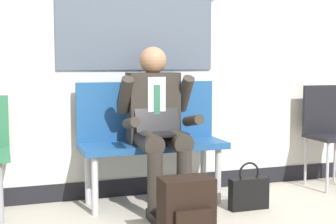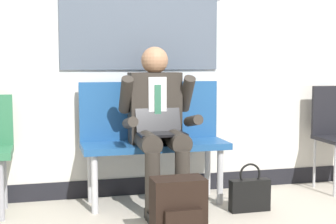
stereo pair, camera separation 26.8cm
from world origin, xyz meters
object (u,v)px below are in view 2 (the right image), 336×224
object	(u,v)px
person_seated	(159,123)
backpack	(178,212)
bench_with_person	(153,133)
handbag	(250,194)

from	to	relation	value
person_seated	backpack	bearing A→B (deg)	-94.31
person_seated	backpack	size ratio (longest dim) A/B	2.99
bench_with_person	handbag	xyz separation A→B (m)	(0.64, -0.46, -0.42)
person_seated	handbag	world-z (taller)	person_seated
bench_with_person	person_seated	bearing A→B (deg)	-90.00
backpack	handbag	distance (m)	0.87
backpack	handbag	size ratio (longest dim) A/B	1.13
backpack	handbag	bearing A→B (deg)	35.94
handbag	bench_with_person	bearing A→B (deg)	144.31
bench_with_person	person_seated	size ratio (longest dim) A/B	0.92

